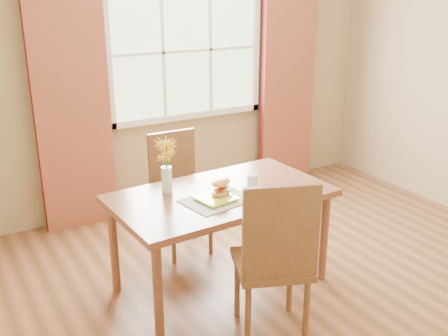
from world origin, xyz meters
The scene contains 12 objects.
room centered at (0.00, 0.00, 1.35)m, with size 4.24×3.84×2.74m.
window centered at (0.00, 1.87, 1.50)m, with size 1.62×0.06×1.32m.
curtain_left centered at (-1.15, 1.78, 1.10)m, with size 0.65×0.08×2.20m, color maroon.
curtain_right centered at (1.15, 1.78, 1.10)m, with size 0.65×0.08×2.20m, color maroon.
dining_table centered at (-0.56, 0.24, 0.66)m, with size 1.54×0.92×0.73m.
chair_near centered at (-0.60, -0.47, 0.58)m, with size 0.57×0.57×1.06m.
chair_far centered at (-0.56, 0.94, 0.54)m, with size 0.41×0.41×0.98m.
placemat centered at (-0.66, 0.13, 0.74)m, with size 0.45×0.33×0.01m, color #B7C3A5.
plate centered at (-0.67, 0.13, 0.74)m, with size 0.23×0.23×0.01m, color #B9CD33.
croissant_sandwich centered at (-0.61, 0.16, 0.81)m, with size 0.19×0.17×0.12m.
water_glass centered at (-0.34, 0.18, 0.78)m, with size 0.07×0.07×0.11m.
flower_vase centered at (-0.88, 0.43, 0.97)m, with size 0.16×0.16×0.38m.
Camera 1 is at (-2.25, -2.69, 2.11)m, focal length 42.00 mm.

